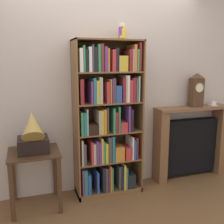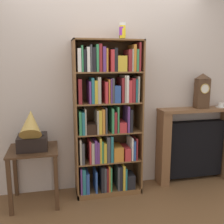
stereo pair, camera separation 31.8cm
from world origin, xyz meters
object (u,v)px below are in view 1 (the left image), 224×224
bookshelf (107,122)px  mantel_clock (196,90)px  fireplace_mantel (190,142)px  gramophone (33,134)px  cup_stack (122,31)px  side_table_left (34,165)px  teacup_with_saucer (213,104)px

bookshelf → mantel_clock: bookshelf is taller
fireplace_mantel → mantel_clock: (0.04, -0.02, 0.75)m
gramophone → cup_stack: bearing=8.1°
bookshelf → side_table_left: bearing=-175.5°
bookshelf → teacup_with_saucer: bookshelf is taller
bookshelf → cup_stack: (0.19, 0.03, 1.07)m
cup_stack → side_table_left: (-1.07, -0.10, -1.48)m
cup_stack → mantel_clock: cup_stack is taller
cup_stack → teacup_with_saucer: (1.40, 0.03, -0.93)m
fireplace_mantel → mantel_clock: size_ratio=2.36×
fireplace_mantel → teacup_with_saucer: size_ratio=8.18×
side_table_left → teacup_with_saucer: teacup_with_saucer is taller
cup_stack → side_table_left: cup_stack is taller
fireplace_mantel → side_table_left: bearing=-176.0°
gramophone → side_table_left: bearing=90.0°
fireplace_mantel → mantel_clock: 0.75m
side_table_left → cup_stack: bearing=5.4°
bookshelf → gramophone: bookshelf is taller
bookshelf → side_table_left: (-0.88, -0.07, -0.41)m
teacup_with_saucer → mantel_clock: bearing=-179.6°
mantel_clock → teacup_with_saucer: (0.30, 0.00, -0.21)m
gramophone → fireplace_mantel: gramophone is taller
side_table_left → gramophone: 0.37m
mantel_clock → teacup_with_saucer: mantel_clock is taller
fireplace_mantel → cup_stack: bearing=-177.4°
cup_stack → fireplace_mantel: cup_stack is taller
bookshelf → fireplace_mantel: 1.33m
fireplace_mantel → teacup_with_saucer: teacup_with_saucer is taller
cup_stack → teacup_with_saucer: bearing=1.1°
bookshelf → cup_stack: cup_stack is taller
mantel_clock → bookshelf: bearing=-177.5°
mantel_clock → fireplace_mantel: bearing=148.0°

